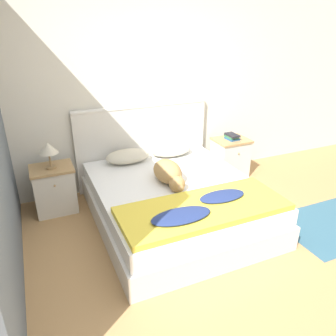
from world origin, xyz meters
name	(u,v)px	position (x,y,z in m)	size (l,w,h in m)	color
ground_plane	(213,282)	(0.00, 0.00, 0.00)	(16.00, 16.00, 0.00)	tan
wall_back	(131,89)	(0.00, 2.13, 1.27)	(9.00, 0.06, 2.55)	silver
bed	(175,201)	(0.12, 1.04, 0.22)	(1.70, 1.98, 0.45)	silver
headboard	(143,144)	(0.12, 2.06, 0.57)	(1.78, 0.06, 1.09)	silver
nightstand_left	(54,189)	(-1.08, 1.78, 0.28)	(0.47, 0.40, 0.55)	silver
nightstand_right	(230,157)	(1.32, 1.78, 0.28)	(0.47, 0.40, 0.55)	silver
pillow_left	(128,156)	(-0.17, 1.82, 0.52)	(0.55, 0.34, 0.15)	beige
pillow_right	(171,149)	(0.41, 1.82, 0.52)	(0.55, 0.34, 0.15)	beige
quilt	(203,208)	(0.11, 0.42, 0.48)	(1.58, 0.64, 0.10)	yellow
dog	(169,173)	(0.07, 1.09, 0.56)	(0.28, 0.64, 0.24)	tan
book_stack	(232,137)	(1.32, 1.77, 0.59)	(0.16, 0.22, 0.08)	#285689
table_lamp	(48,149)	(-1.08, 1.76, 0.78)	(0.21, 0.21, 0.30)	#9E7A4C
rug	(336,224)	(1.71, 0.22, 0.00)	(1.26, 0.85, 0.00)	#335B70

